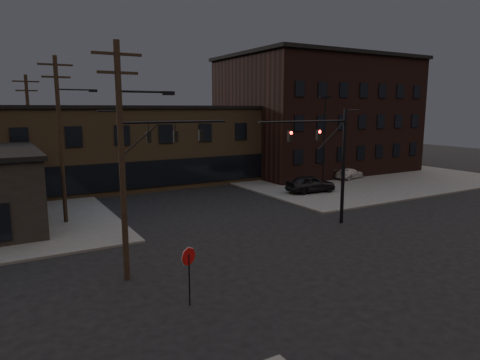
# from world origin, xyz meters

# --- Properties ---
(ground) EXTENTS (140.00, 140.00, 0.00)m
(ground) POSITION_xyz_m (0.00, 0.00, 0.00)
(ground) COLOR black
(ground) RESTS_ON ground
(sidewalk_ne) EXTENTS (30.00, 30.00, 0.15)m
(sidewalk_ne) POSITION_xyz_m (22.00, 22.00, 0.07)
(sidewalk_ne) COLOR #474744
(sidewalk_ne) RESTS_ON ground
(building_row) EXTENTS (40.00, 12.00, 8.00)m
(building_row) POSITION_xyz_m (0.00, 28.00, 4.00)
(building_row) COLOR brown
(building_row) RESTS_ON ground
(building_right) EXTENTS (22.00, 16.00, 14.00)m
(building_right) POSITION_xyz_m (22.00, 26.00, 7.00)
(building_right) COLOR black
(building_right) RESTS_ON ground
(traffic_signal_near) EXTENTS (7.12, 0.24, 8.00)m
(traffic_signal_near) POSITION_xyz_m (5.36, 4.50, 4.93)
(traffic_signal_near) COLOR black
(traffic_signal_near) RESTS_ON ground
(traffic_signal_far) EXTENTS (7.12, 0.24, 8.00)m
(traffic_signal_far) POSITION_xyz_m (-6.72, 8.00, 5.01)
(traffic_signal_far) COLOR black
(traffic_signal_far) RESTS_ON ground
(stop_sign) EXTENTS (0.72, 0.33, 2.48)m
(stop_sign) POSITION_xyz_m (-8.00, -1.99, 1.84)
(stop_sign) COLOR black
(stop_sign) RESTS_ON ground
(utility_pole_near) EXTENTS (3.70, 0.28, 11.00)m
(utility_pole_near) POSITION_xyz_m (-9.43, 2.00, 5.87)
(utility_pole_near) COLOR black
(utility_pole_near) RESTS_ON ground
(utility_pole_mid) EXTENTS (3.70, 0.28, 11.50)m
(utility_pole_mid) POSITION_xyz_m (-10.44, 14.00, 6.13)
(utility_pole_mid) COLOR black
(utility_pole_mid) RESTS_ON ground
(utility_pole_far) EXTENTS (2.20, 0.28, 11.00)m
(utility_pole_far) POSITION_xyz_m (-11.50, 26.00, 5.78)
(utility_pole_far) COLOR black
(utility_pole_far) RESTS_ON ground
(lot_light_a) EXTENTS (1.50, 0.28, 9.14)m
(lot_light_a) POSITION_xyz_m (13.00, 14.00, 5.51)
(lot_light_a) COLOR black
(lot_light_a) RESTS_ON ground
(lot_light_b) EXTENTS (1.50, 0.28, 9.14)m
(lot_light_b) POSITION_xyz_m (19.00, 19.00, 5.51)
(lot_light_b) COLOR black
(lot_light_b) RESTS_ON ground
(parked_car_lot_a) EXTENTS (4.99, 2.45, 1.64)m
(parked_car_lot_a) POSITION_xyz_m (11.27, 13.76, 0.97)
(parked_car_lot_a) COLOR black
(parked_car_lot_a) RESTS_ON sidewalk_ne
(parked_car_lot_b) EXTENTS (4.32, 2.54, 1.18)m
(parked_car_lot_b) POSITION_xyz_m (20.24, 17.77, 0.74)
(parked_car_lot_b) COLOR #B0B0B2
(parked_car_lot_b) RESTS_ON sidewalk_ne
(car_crossing) EXTENTS (3.08, 5.25, 1.64)m
(car_crossing) POSITION_xyz_m (-1.29, 25.00, 0.82)
(car_crossing) COLOR black
(car_crossing) RESTS_ON ground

